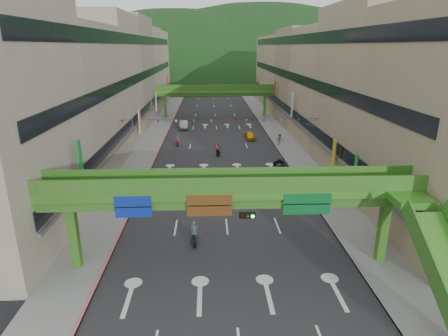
% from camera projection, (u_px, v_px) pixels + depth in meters
% --- Properties ---
extents(ground, '(320.00, 320.00, 0.00)m').
position_uv_depth(ground, '(237.00, 322.00, 21.66)').
color(ground, black).
rests_on(ground, ground).
extents(road_slab, '(18.00, 140.00, 0.02)m').
position_uv_depth(road_slab, '(217.00, 132.00, 69.13)').
color(road_slab, '#28282B').
rests_on(road_slab, ground).
extents(sidewalk_left, '(4.00, 140.00, 0.15)m').
position_uv_depth(sidewalk_left, '(157.00, 132.00, 68.68)').
color(sidewalk_left, gray).
rests_on(sidewalk_left, ground).
extents(sidewalk_right, '(4.00, 140.00, 0.15)m').
position_uv_depth(sidewalk_right, '(276.00, 131.00, 69.54)').
color(sidewalk_right, gray).
rests_on(sidewalk_right, ground).
extents(curb_left, '(0.20, 140.00, 0.18)m').
position_uv_depth(curb_left, '(167.00, 132.00, 68.75)').
color(curb_left, '#CC5959').
rests_on(curb_left, ground).
extents(curb_right, '(0.20, 140.00, 0.18)m').
position_uv_depth(curb_right, '(266.00, 131.00, 69.46)').
color(curb_right, gray).
rests_on(curb_right, ground).
extents(building_row_left, '(12.80, 95.00, 19.00)m').
position_uv_depth(building_row_left, '(109.00, 80.00, 65.44)').
color(building_row_left, '#9E937F').
rests_on(building_row_left, ground).
extents(building_row_right, '(12.80, 95.00, 19.00)m').
position_uv_depth(building_row_right, '(322.00, 80.00, 66.93)').
color(building_row_right, gray).
rests_on(building_row_right, ground).
extents(overpass_near, '(28.00, 12.27, 7.10)m').
position_uv_depth(overpass_near, '(246.00, 202.00, 25.18)').
color(overpass_near, '#4C9E2D').
rests_on(overpass_near, ground).
extents(overpass_far, '(28.00, 2.20, 7.10)m').
position_uv_depth(overpass_far, '(215.00, 93.00, 81.69)').
color(overpass_far, '#4C9E2D').
rests_on(overpass_far, ground).
extents(hill_left, '(168.00, 140.00, 112.00)m').
position_uv_depth(hill_left, '(179.00, 80.00, 172.99)').
color(hill_left, '#1C4419').
rests_on(hill_left, ground).
extents(hill_right, '(208.00, 176.00, 128.00)m').
position_uv_depth(hill_right, '(259.00, 77.00, 193.55)').
color(hill_right, '#1C4419').
rests_on(hill_right, ground).
extents(bunting_string, '(26.00, 0.36, 0.47)m').
position_uv_depth(bunting_string, '(220.00, 121.00, 48.29)').
color(bunting_string, black).
rests_on(bunting_string, ground).
extents(scooter_rider_near, '(0.69, 1.60, 2.01)m').
position_uv_depth(scooter_rider_near, '(194.00, 234.00, 29.84)').
color(scooter_rider_near, black).
rests_on(scooter_rider_near, ground).
extents(scooter_rider_mid, '(0.97, 1.58, 2.07)m').
position_uv_depth(scooter_rider_mid, '(218.00, 149.00, 54.07)').
color(scooter_rider_mid, black).
rests_on(scooter_rider_mid, ground).
extents(scooter_rider_left, '(0.93, 1.60, 1.86)m').
position_uv_depth(scooter_rider_left, '(151.00, 193.00, 38.23)').
color(scooter_rider_left, gray).
rests_on(scooter_rider_left, ground).
extents(scooter_rider_far, '(0.81, 1.60, 1.99)m').
position_uv_depth(scooter_rider_far, '(178.00, 140.00, 59.38)').
color(scooter_rider_far, maroon).
rests_on(scooter_rider_far, ground).
extents(parked_scooter_row, '(1.60, 11.55, 1.08)m').
position_uv_depth(parked_scooter_row, '(288.00, 176.00, 44.42)').
color(parked_scooter_row, black).
rests_on(parked_scooter_row, ground).
extents(car_silver, '(1.96, 4.72, 1.52)m').
position_uv_depth(car_silver, '(184.00, 124.00, 72.12)').
color(car_silver, '#A0A1A7').
rests_on(car_silver, ground).
extents(car_yellow, '(1.81, 3.80, 1.25)m').
position_uv_depth(car_yellow, '(250.00, 136.00, 63.80)').
color(car_yellow, '#E7B107').
rests_on(car_yellow, ground).
extents(pedestrian_red, '(1.07, 0.99, 1.76)m').
position_uv_depth(pedestrian_red, '(383.00, 236.00, 29.56)').
color(pedestrian_red, red).
rests_on(pedestrian_red, ground).
extents(pedestrian_dark, '(1.06, 0.95, 1.72)m').
position_uv_depth(pedestrian_dark, '(338.00, 199.00, 36.84)').
color(pedestrian_dark, '#23232B').
rests_on(pedestrian_dark, ground).
extents(pedestrian_blue, '(0.88, 0.62, 1.78)m').
position_uv_depth(pedestrian_blue, '(279.00, 140.00, 59.75)').
color(pedestrian_blue, '#394F5F').
rests_on(pedestrian_blue, ground).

